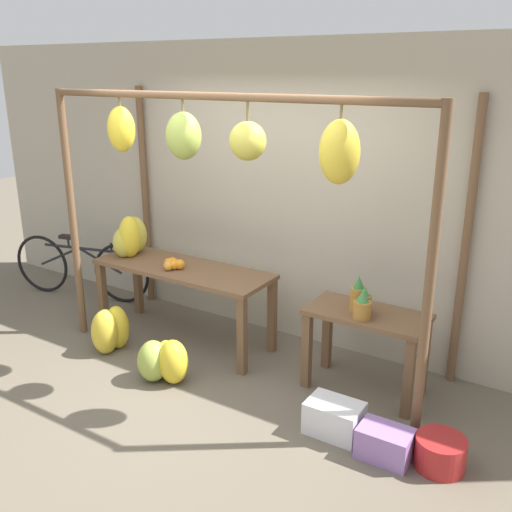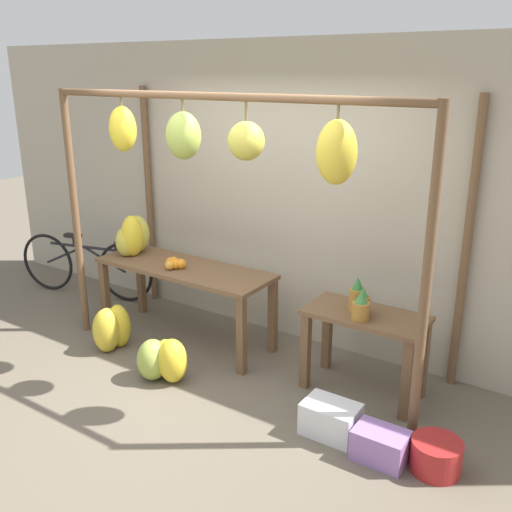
{
  "view_description": "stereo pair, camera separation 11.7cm",
  "coord_description": "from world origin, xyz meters",
  "views": [
    {
      "loc": [
        2.58,
        -2.99,
        2.53
      ],
      "look_at": [
        0.11,
        0.94,
        1.01
      ],
      "focal_mm": 40.0,
      "sensor_mm": 36.0,
      "label": 1
    },
    {
      "loc": [
        2.68,
        -2.93,
        2.53
      ],
      "look_at": [
        0.11,
        0.94,
        1.01
      ],
      "focal_mm": 40.0,
      "sensor_mm": 36.0,
      "label": 2
    }
  ],
  "objects": [
    {
      "name": "banana_pile_ground_left",
      "position": [
        -1.17,
        0.38,
        0.2
      ],
      "size": [
        0.36,
        0.43,
        0.43
      ],
      "color": "gold",
      "rests_on": "ground_plane"
    },
    {
      "name": "fruit_crate_purple",
      "position": [
        1.58,
        0.25,
        0.11
      ],
      "size": [
        0.36,
        0.24,
        0.22
      ],
      "color": "#9970B7",
      "rests_on": "ground_plane"
    },
    {
      "name": "ground_plane",
      "position": [
        0.0,
        0.0,
        0.0
      ],
      "size": [
        20.0,
        20.0,
        0.0
      ],
      "primitive_type": "plane",
      "color": "#665B4C"
    },
    {
      "name": "display_table_main",
      "position": [
        -0.71,
        0.94,
        0.64
      ],
      "size": [
        1.78,
        0.61,
        0.76
      ],
      "color": "brown",
      "rests_on": "ground_plane"
    },
    {
      "name": "pineapple_cluster",
      "position": [
        1.09,
        0.92,
        0.81
      ],
      "size": [
        0.22,
        0.25,
        0.29
      ],
      "color": "#A3702D",
      "rests_on": "display_table_side"
    },
    {
      "name": "banana_pile_on_table",
      "position": [
        -1.37,
        0.94,
        0.94
      ],
      "size": [
        0.31,
        0.44,
        0.41
      ],
      "color": "yellow",
      "rests_on": "display_table_main"
    },
    {
      "name": "display_table_side",
      "position": [
        1.12,
        0.99,
        0.54
      ],
      "size": [
        0.95,
        0.49,
        0.7
      ],
      "color": "brown",
      "rests_on": "ground_plane"
    },
    {
      "name": "stall_awning",
      "position": [
        0.06,
        0.68,
        1.8
      ],
      "size": [
        3.46,
        1.17,
        2.37
      ],
      "color": "brown",
      "rests_on": "ground_plane"
    },
    {
      "name": "orange_pile",
      "position": [
        -0.74,
        0.85,
        0.8
      ],
      "size": [
        0.22,
        0.19,
        0.1
      ],
      "color": "orange",
      "rests_on": "display_table_main"
    },
    {
      "name": "shop_wall_back",
      "position": [
        0.0,
        1.63,
        1.4
      ],
      "size": [
        8.0,
        0.08,
        2.8
      ],
      "color": "#B2A893",
      "rests_on": "ground_plane"
    },
    {
      "name": "parked_bicycle",
      "position": [
        -2.43,
        1.18,
        0.36
      ],
      "size": [
        1.71,
        0.46,
        0.73
      ],
      "color": "black",
      "rests_on": "ground_plane"
    },
    {
      "name": "banana_pile_ground_right",
      "position": [
        -0.37,
        0.23,
        0.18
      ],
      "size": [
        0.54,
        0.43,
        0.39
      ],
      "color": "yellow",
      "rests_on": "ground_plane"
    },
    {
      "name": "fruit_crate_white",
      "position": [
        1.17,
        0.32,
        0.12
      ],
      "size": [
        0.4,
        0.27,
        0.25
      ],
      "color": "silver",
      "rests_on": "ground_plane"
    },
    {
      "name": "blue_bucket",
      "position": [
        1.92,
        0.35,
        0.11
      ],
      "size": [
        0.34,
        0.34,
        0.22
      ],
      "color": "#AD2323",
      "rests_on": "ground_plane"
    }
  ]
}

